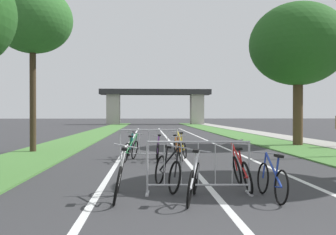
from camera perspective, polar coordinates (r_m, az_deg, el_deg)
The scene contains 21 objects.
grass_verge_left at distance 31.69m, azimuth -10.81°, elevation -2.36°, with size 2.72×70.38×0.05m, color #477A38.
grass_verge_right at distance 32.15m, azimuth 9.19°, elevation -2.32°, with size 2.72×70.38×0.05m, color #477A38.
sidewalk_path_right at distance 32.73m, azimuth 13.18°, elevation -2.25°, with size 1.94×70.38×0.08m, color #9E9B93.
lane_stripe_center at distance 23.03m, azimuth 0.15°, elevation -3.46°, with size 0.14×40.71×0.01m, color silver.
lane_stripe_right_lane at distance 23.28m, azimuth 5.83°, elevation -3.42°, with size 0.14×40.71×0.01m, color silver.
lane_stripe_left_lane at distance 23.01m, azimuth -5.59°, elevation -3.46°, with size 0.14×40.71×0.01m, color silver.
overpass_bridge at distance 60.80m, azimuth -1.91°, elevation 2.56°, with size 17.61×3.41×5.59m.
tree_left_maple_mid at distance 17.07m, azimuth -19.68°, elevation 13.59°, with size 3.26×3.26×6.88m.
tree_right_cypress_far at distance 20.46m, azimuth 18.97°, elevation 10.32°, with size 4.86×4.86×7.18m.
crowd_barrier_nearest at distance 7.55m, azimuth 4.58°, elevation -7.58°, with size 2.09×0.53×1.05m.
crowd_barrier_second at distance 13.47m, azimuth -2.91°, elevation -4.05°, with size 2.07×0.46×1.05m.
bicycle_orange_0 at distance 13.07m, azimuth 1.48°, elevation -4.84°, with size 0.50×1.72×0.89m.
bicycle_yellow_1 at distance 14.09m, azimuth 2.02°, elevation -4.47°, with size 0.46×1.66×0.95m.
bicycle_black_2 at distance 8.02m, azimuth -0.14°, elevation -8.12°, with size 0.73×1.69×0.98m.
bicycle_teal_3 at distance 13.96m, azimuth -5.71°, elevation -4.44°, with size 0.44×1.67×0.97m.
bicycle_silver_4 at distance 6.97m, azimuth 3.88°, elevation -9.44°, with size 0.65×1.73×0.97m.
bicycle_red_5 at distance 8.13m, azimuth 10.98°, elevation -8.03°, with size 0.52×1.64×1.03m.
bicycle_blue_6 at distance 7.37m, azimuth 15.34°, elevation -9.03°, with size 0.53×1.57×0.85m.
bicycle_green_7 at distance 12.90m, azimuth -5.63°, elevation -4.89°, with size 0.69×1.67×0.95m.
bicycle_white_8 at distance 7.14m, azimuth -7.35°, elevation -9.09°, with size 0.47×1.70×1.00m.
bicycle_purple_9 at distance 12.91m, azimuth -1.56°, elevation -4.96°, with size 0.43×1.61×0.91m.
Camera 1 is at (-1.33, -2.58, 1.57)m, focal length 40.54 mm.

